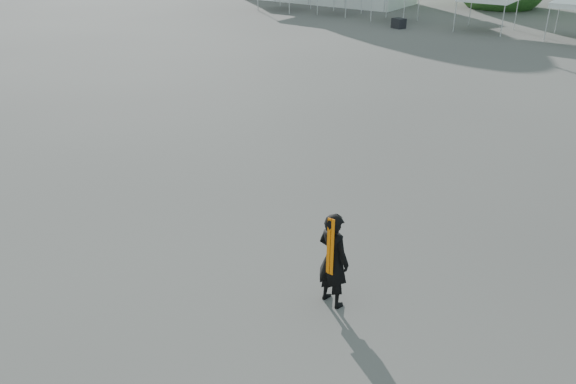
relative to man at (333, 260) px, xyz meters
The scene contains 3 objects.
ground 3.29m from the man, 112.14° to the left, with size 120.00×120.00×0.00m, color #474442.
man is the anchor object (origin of this frame).
crate_west 31.24m from the man, 112.46° to the left, with size 0.84×0.66×0.66m, color black.
Camera 1 is at (5.62, -10.78, 6.83)m, focal length 35.00 mm.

